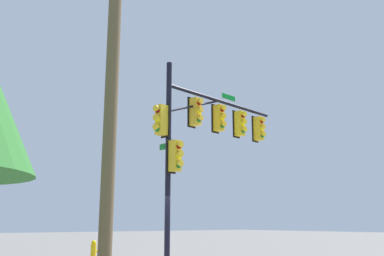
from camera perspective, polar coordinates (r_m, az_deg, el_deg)
name	(u,v)px	position (r m, az deg, el deg)	size (l,w,h in m)	color
signal_pole_assembly	(205,131)	(17.05, 1.74, -0.39)	(7.06, 1.90, 7.49)	black
utility_pole	(112,89)	(9.47, -10.62, 5.15)	(0.83, 1.70, 8.58)	brown
fire_hydrant	(93,250)	(20.09, -12.94, -15.50)	(0.33, 0.24, 0.83)	#E7B510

